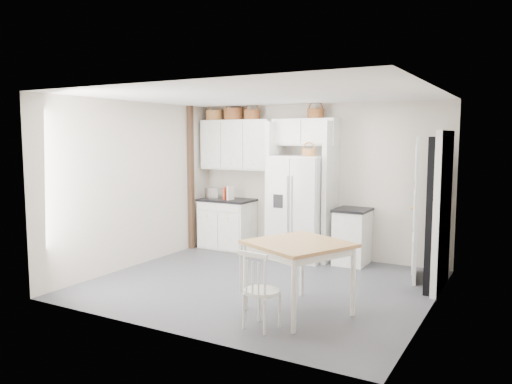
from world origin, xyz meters
The scene contains 27 objects.
floor centered at (0.00, 0.00, 0.00)m, with size 4.50×4.50×0.00m, color #484849.
ceiling centered at (0.00, 0.00, 2.60)m, with size 4.50×4.50×0.00m, color white.
wall_back centered at (0.00, 2.00, 1.30)m, with size 4.50×4.50×0.00m, color beige.
wall_left centered at (-2.25, 0.00, 1.30)m, with size 4.00×4.00×0.00m, color beige.
wall_right centered at (2.25, 0.00, 1.30)m, with size 4.00×4.00×0.00m, color beige.
refrigerator centered at (-0.15, 1.60, 0.87)m, with size 0.90×0.72×1.74m, color silver.
base_cab_left centered at (-1.65, 1.70, 0.44)m, with size 0.94×0.59×0.87m, color silver.
base_cab_right centered at (0.74, 1.70, 0.43)m, with size 0.49×0.59×0.86m, color silver.
dining_table centered at (0.92, -0.78, 0.42)m, with size 1.01×1.01×0.84m, color #9D663F.
windsor_chair centered at (0.78, -1.41, 0.40)m, with size 0.40×0.36×0.81m, color silver.
counter_left centered at (-1.65, 1.70, 0.89)m, with size 0.98×0.63×0.04m, color black.
counter_right centered at (0.74, 1.70, 0.88)m, with size 0.53×0.63×0.04m, color black.
toaster centered at (-1.90, 1.64, 1.01)m, with size 0.29×0.17×0.20m, color silver.
cookbook_red centered at (-1.62, 1.62, 1.03)m, with size 0.03×0.15×0.23m, color #BA4224.
cookbook_cream centered at (-1.52, 1.62, 1.04)m, with size 0.04×0.17×0.25m, color white.
basket_upper_a centered at (-2.00, 1.83, 2.44)m, with size 0.32×0.32×0.18m, color brown.
basket_upper_b centered at (-1.58, 1.83, 2.45)m, with size 0.35×0.35×0.21m, color brown.
basket_upper_c centered at (-1.19, 1.83, 2.44)m, with size 0.30×0.30×0.17m, color brown.
basket_bridge_b centered at (0.03, 1.83, 2.43)m, with size 0.28×0.28×0.16m, color brown.
basket_fridge_b centered at (0.05, 1.50, 1.80)m, with size 0.23×0.23×0.12m, color brown.
upper_cabinet centered at (-1.50, 1.83, 1.90)m, with size 1.40×0.34×0.90m, color silver.
bridge_cabinet centered at (-0.15, 1.83, 2.12)m, with size 1.12×0.34×0.45m, color silver.
fridge_panel_left centered at (-0.66, 1.70, 1.15)m, with size 0.08×0.60×2.30m, color silver.
fridge_panel_right centered at (0.36, 1.70, 1.15)m, with size 0.08×0.60×2.30m, color silver.
trim_post centered at (-2.20, 1.35, 1.30)m, with size 0.09×0.09×2.60m, color #352413.
doorway_void centered at (2.16, 1.00, 1.02)m, with size 0.18×0.85×2.05m, color black.
door_slab centered at (1.80, 1.33, 1.02)m, with size 0.80×0.04×2.05m, color white.
Camera 1 is at (3.25, -5.95, 2.05)m, focal length 35.00 mm.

